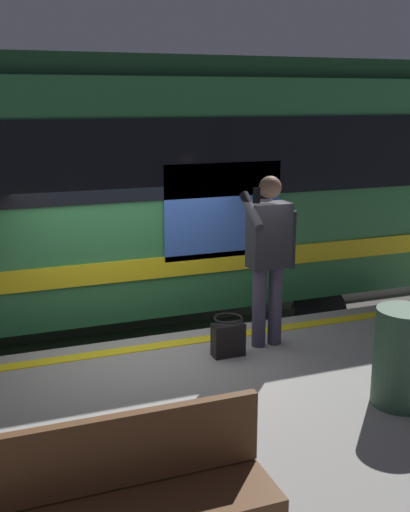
{
  "coord_description": "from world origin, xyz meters",
  "views": [
    {
      "loc": [
        1.64,
        6.03,
        3.47
      ],
      "look_at": [
        -0.54,
        0.3,
        1.91
      ],
      "focal_mm": 44.01,
      "sensor_mm": 36.0,
      "label": 1
    }
  ],
  "objects_px": {
    "train_carriage": "(49,182)",
    "passenger": "(269,248)",
    "handbag": "(228,338)",
    "trash_bin": "(403,357)",
    "bench": "(113,503)"
  },
  "relations": [
    {
      "from": "train_carriage",
      "to": "passenger",
      "type": "bearing_deg",
      "value": 122.25
    },
    {
      "from": "train_carriage",
      "to": "passenger",
      "type": "distance_m",
      "value": 3.3
    },
    {
      "from": "train_carriage",
      "to": "passenger",
      "type": "xyz_separation_m",
      "value": [
        -1.75,
        2.77,
        -0.39
      ]
    },
    {
      "from": "train_carriage",
      "to": "bench",
      "type": "height_order",
      "value": "train_carriage"
    },
    {
      "from": "passenger",
      "to": "bench",
      "type": "relative_size",
      "value": 1.03
    },
    {
      "from": "handbag",
      "to": "bench",
      "type": "height_order",
      "value": "bench"
    },
    {
      "from": "passenger",
      "to": "bench",
      "type": "xyz_separation_m",
      "value": [
        2.18,
        2.68,
        -0.52
      ]
    },
    {
      "from": "train_carriage",
      "to": "trash_bin",
      "type": "relative_size",
      "value": 12.52
    },
    {
      "from": "handbag",
      "to": "bench",
      "type": "relative_size",
      "value": 0.24
    },
    {
      "from": "bench",
      "to": "trash_bin",
      "type": "relative_size",
      "value": 2.04
    },
    {
      "from": "passenger",
      "to": "handbag",
      "type": "relative_size",
      "value": 4.36
    },
    {
      "from": "handbag",
      "to": "trash_bin",
      "type": "bearing_deg",
      "value": 123.67
    },
    {
      "from": "passenger",
      "to": "handbag",
      "type": "distance_m",
      "value": 0.97
    },
    {
      "from": "handbag",
      "to": "trash_bin",
      "type": "relative_size",
      "value": 0.48
    },
    {
      "from": "bench",
      "to": "trash_bin",
      "type": "distance_m",
      "value": 2.88
    }
  ]
}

